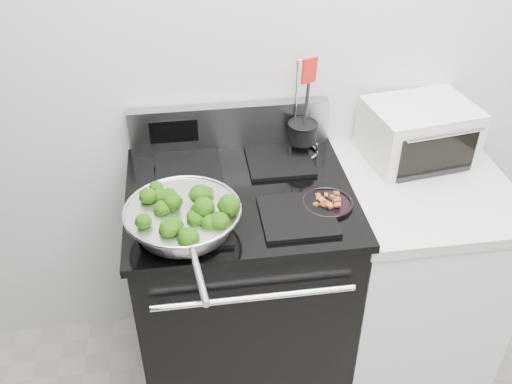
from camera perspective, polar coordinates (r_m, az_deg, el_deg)
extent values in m
cube|color=silver|center=(2.13, 5.35, 14.85)|extent=(4.00, 0.02, 2.70)
cube|color=black|center=(2.31, -1.43, -9.89)|extent=(0.76, 0.66, 0.92)
cube|color=black|center=(1.99, -1.63, -0.33)|extent=(0.79, 0.69, 0.03)
cube|color=#99999E|center=(2.19, -2.63, 6.57)|extent=(0.76, 0.05, 0.18)
cube|color=black|center=(1.84, -6.29, -3.33)|extent=(0.24, 0.24, 0.01)
cube|color=black|center=(1.87, 4.17, -2.40)|extent=(0.24, 0.24, 0.01)
cube|color=black|center=(2.11, -6.78, 2.47)|extent=(0.24, 0.24, 0.01)
cube|color=black|center=(2.14, 2.35, 3.20)|extent=(0.24, 0.24, 0.01)
cube|color=white|center=(2.47, 14.75, -8.28)|extent=(0.60, 0.66, 0.88)
cube|color=beige|center=(2.18, 16.56, 0.45)|extent=(0.62, 0.68, 0.04)
torus|color=silver|center=(1.77, -7.39, -1.76)|extent=(0.37, 0.37, 0.01)
cylinder|color=silver|center=(1.56, -5.74, -8.25)|extent=(0.05, 0.22, 0.02)
cylinder|color=black|center=(1.94, 7.14, -1.18)|extent=(0.17, 0.17, 0.01)
cylinder|color=black|center=(2.16, 4.68, 5.95)|extent=(0.11, 0.11, 0.07)
cylinder|color=black|center=(2.11, 4.79, 8.05)|extent=(0.02, 0.02, 0.23)
cube|color=red|center=(2.04, 5.02, 12.12)|extent=(0.06, 0.03, 0.10)
cube|color=silver|center=(2.26, 15.90, 5.81)|extent=(0.42, 0.34, 0.22)
cube|color=black|center=(2.15, 17.26, 3.59)|extent=(0.30, 0.05, 0.15)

